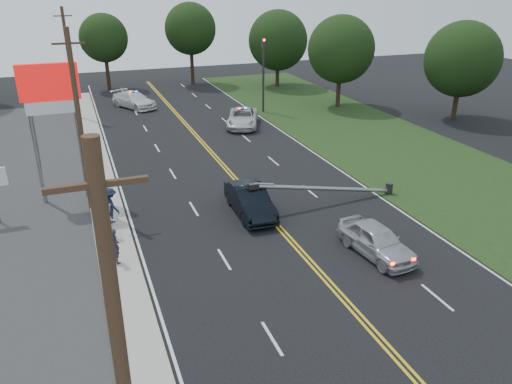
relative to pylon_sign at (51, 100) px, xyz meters
name	(u,v)px	position (x,y,z in m)	size (l,w,h in m)	color
ground	(335,289)	(10.50, -14.00, -6.00)	(120.00, 120.00, 0.00)	black
sidewalk	(109,221)	(2.10, -4.00, -5.94)	(1.80, 70.00, 0.12)	#A7A297
grass_verge	(439,172)	(24.00, -4.00, -5.99)	(12.00, 80.00, 0.01)	black
centerline_yellow	(254,200)	(10.50, -4.00, -5.99)	(0.36, 80.00, 0.00)	gold
pylon_sign	(51,100)	(0.00, 0.00, 0.00)	(3.20, 0.35, 8.00)	gray
traffic_signal	(263,69)	(18.80, 16.00, -1.79)	(0.28, 0.41, 7.05)	#2D2D30
fallen_streetlight	(333,188)	(14.69, -6.00, -5.08)	(9.36, 0.44, 1.91)	#2D2D30
utility_pole_mid	(80,123)	(1.30, -2.00, -0.91)	(1.60, 0.28, 10.00)	#382619
utility_pole_far	(70,63)	(1.30, 20.00, -0.91)	(1.60, 0.28, 10.00)	#382619
tree_6	(104,38)	(5.43, 32.68, -0.06)	(5.53, 5.53, 8.72)	black
tree_7	(190,29)	(15.65, 32.49, 0.66)	(6.19, 6.19, 9.76)	black
tree_8	(278,40)	(25.13, 27.58, -0.54)	(7.08, 7.08, 9.00)	black
tree_9	(341,49)	(26.86, 15.43, -0.24)	(6.65, 6.65, 9.09)	black
tree_13	(462,59)	(34.59, 7.07, -0.47)	(6.76, 6.76, 8.92)	black
crashed_sedan	(250,200)	(9.63, -5.71, -5.19)	(1.72, 4.92, 1.62)	black
waiting_sedan	(377,240)	(13.75, -12.06, -5.24)	(1.79, 4.45, 1.52)	#AFB3B8
emergency_a	(243,118)	(15.14, 11.65, -5.22)	(2.57, 5.58, 1.55)	silver
emergency_b	(134,100)	(6.99, 22.20, -5.20)	(2.24, 5.50, 1.60)	silver
bystander_a	(115,246)	(2.02, -8.71, -5.01)	(0.63, 0.41, 1.72)	#24242B
bystander_b	(109,219)	(2.02, -5.86, -4.98)	(0.87, 0.68, 1.79)	silver
bystander_c	(111,205)	(2.26, -4.27, -4.91)	(1.24, 0.72, 1.93)	#171B3A
bystander_d	(106,211)	(1.97, -4.57, -5.09)	(0.92, 0.38, 1.57)	#62514F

